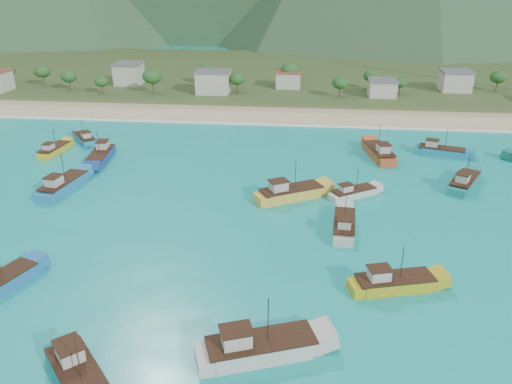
# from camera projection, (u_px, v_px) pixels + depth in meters

# --- Properties ---
(ground) EXTENTS (600.00, 600.00, 0.00)m
(ground) POSITION_uv_depth(u_px,v_px,m) (267.00, 265.00, 68.38)
(ground) COLOR #0D9079
(ground) RESTS_ON ground
(beach) EXTENTS (400.00, 18.00, 1.20)m
(beach) POSITION_uv_depth(u_px,v_px,m) (291.00, 116.00, 140.30)
(beach) COLOR beige
(beach) RESTS_ON ground
(land) EXTENTS (400.00, 110.00, 2.40)m
(land) POSITION_uv_depth(u_px,v_px,m) (298.00, 75.00, 195.83)
(land) COLOR #385123
(land) RESTS_ON ground
(surf_line) EXTENTS (400.00, 2.50, 0.08)m
(surf_line) POSITION_uv_depth(u_px,v_px,m) (290.00, 125.00, 131.65)
(surf_line) COLOR white
(surf_line) RESTS_ON ground
(village) EXTENTS (215.23, 28.03, 7.41)m
(village) POSITION_uv_depth(u_px,v_px,m) (337.00, 84.00, 157.58)
(village) COLOR beige
(village) RESTS_ON ground
(vegetation) EXTENTS (276.76, 25.41, 8.99)m
(vegetation) POSITION_uv_depth(u_px,v_px,m) (288.00, 80.00, 160.91)
(vegetation) COLOR #235623
(vegetation) RESTS_ON ground
(boat_0) EXTENTS (5.26, 12.46, 7.14)m
(boat_0) POSITION_uv_depth(u_px,v_px,m) (63.00, 186.00, 91.69)
(boat_0) COLOR teal
(boat_0) RESTS_ON ground
(boat_2) EXTENTS (9.09, 7.25, 5.38)m
(boat_2) POSITION_uv_depth(u_px,v_px,m) (353.00, 194.00, 89.27)
(boat_2) COLOR beige
(boat_2) RESTS_ON ground
(boat_3) EXTENTS (3.75, 9.90, 5.72)m
(boat_3) POSITION_uv_depth(u_px,v_px,m) (54.00, 150.00, 110.83)
(boat_3) COLOR gold
(boat_3) RESTS_ON ground
(boat_5) EXTENTS (13.25, 7.93, 7.53)m
(boat_5) POSITION_uv_depth(u_px,v_px,m) (259.00, 349.00, 51.82)
(boat_5) COLOR beige
(boat_5) RESTS_ON ground
(boat_6) EXTENTS (10.67, 11.23, 7.07)m
(boat_6) POSITION_uv_depth(u_px,v_px,m) (80.00, 380.00, 47.96)
(boat_6) COLOR #15817B
(boat_6) RESTS_ON ground
(boat_8) EXTENTS (12.71, 9.41, 7.40)m
(boat_8) POSITION_uv_depth(u_px,v_px,m) (290.00, 194.00, 88.28)
(boat_8) COLOR gold
(boat_8) RESTS_ON ground
(boat_10) EXTENTS (4.96, 12.23, 7.03)m
(boat_10) POSITION_uv_depth(u_px,v_px,m) (101.00, 156.00, 106.58)
(boat_10) COLOR #204592
(boat_10) RESTS_ON ground
(boat_12) EXTENTS (6.17, 13.13, 7.47)m
(boat_12) POSITION_uv_depth(u_px,v_px,m) (379.00, 153.00, 108.11)
(boat_12) COLOR #AE4C23
(boat_12) RESTS_ON ground
(boat_17) EXTENTS (3.91, 10.77, 6.24)m
(boat_17) POSITION_uv_depth(u_px,v_px,m) (344.00, 226.00, 77.37)
(boat_17) COLOR #BAB5A8
(boat_17) RESTS_ON ground
(boat_20) EXTENTS (11.45, 6.09, 6.49)m
(boat_20) POSITION_uv_depth(u_px,v_px,m) (393.00, 284.00, 62.96)
(boat_20) COLOR #B2A518
(boat_20) RESTS_ON ground
(boat_21) EXTENTS (11.29, 6.21, 6.40)m
(boat_21) POSITION_uv_depth(u_px,v_px,m) (440.00, 152.00, 109.74)
(boat_21) COLOR teal
(boat_21) RESTS_ON ground
(boat_23) EXTENTS (8.42, 9.40, 5.77)m
(boat_23) POSITION_uv_depth(u_px,v_px,m) (85.00, 139.00, 118.39)
(boat_23) COLOR teal
(boat_23) RESTS_ON ground
(boat_24) EXTENTS (8.32, 11.50, 6.67)m
(boat_24) POSITION_uv_depth(u_px,v_px,m) (464.00, 183.00, 93.19)
(boat_24) COLOR #197A72
(boat_24) RESTS_ON ground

